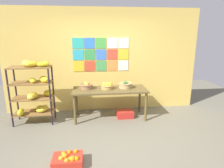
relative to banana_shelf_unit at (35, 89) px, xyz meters
name	(u,v)px	position (x,y,z in m)	size (l,w,h in m)	color
ground	(110,144)	(1.58, -1.14, -0.80)	(9.56, 9.56, 0.00)	#6C6856
back_wall_with_art	(103,61)	(1.58, 0.67, 0.53)	(5.04, 0.07, 2.65)	#E2BD56
banana_shelf_unit	(35,89)	(0.00, 0.00, 0.00)	(0.90, 0.52, 1.46)	black
display_table	(110,92)	(1.70, 0.07, -0.15)	(1.76, 0.69, 0.73)	brown
fruit_basket_centre	(107,86)	(1.64, 0.10, 0.00)	(0.30, 0.30, 0.16)	#B68C48
fruit_basket_right	(87,86)	(1.16, 0.16, 0.01)	(0.31, 0.31, 0.17)	#8C6645
fruit_basket_left	(125,85)	(2.09, 0.13, 0.01)	(0.34, 0.34, 0.17)	tan
produce_crate_under_table	(125,114)	(2.08, 0.05, -0.72)	(0.40, 0.30, 0.16)	red
orange_crate_foreground	(68,160)	(0.86, -1.66, -0.71)	(0.47, 0.33, 0.21)	red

